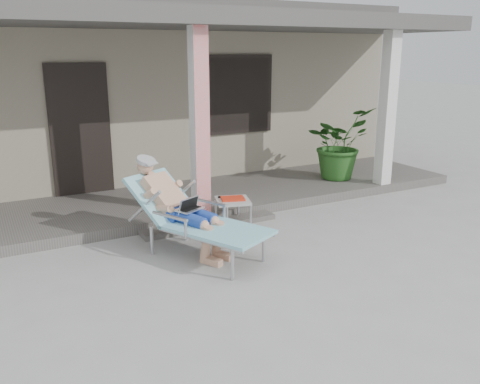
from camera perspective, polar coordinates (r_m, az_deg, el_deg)
ground at (r=5.77m, az=4.37°, el=-9.37°), size 60.00×60.00×0.00m
house at (r=11.29m, az=-13.57°, el=11.31°), size 10.40×5.40×3.30m
porch_deck at (r=8.27m, az=-6.71°, el=-1.05°), size 10.00×2.00×0.15m
porch_overhang at (r=7.88m, az=-7.21°, el=18.09°), size 10.00×2.30×2.85m
porch_step at (r=7.27m, az=-3.39°, el=-3.65°), size 2.00×0.30×0.07m
lounger at (r=6.17m, az=-6.06°, el=-0.18°), size 1.45×1.96×1.24m
side_table at (r=7.22m, az=-0.82°, el=-1.13°), size 0.58×0.58×0.42m
potted_palm at (r=9.48m, az=10.99°, el=5.40°), size 1.40×1.29×1.29m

